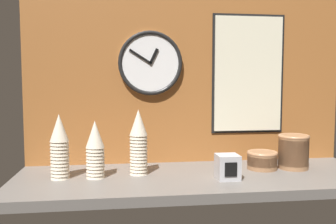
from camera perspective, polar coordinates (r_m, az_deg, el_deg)
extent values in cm
cube|color=slate|center=(160.35, 4.91, -10.60)|extent=(160.00, 56.00, 4.00)
cube|color=#A3602D|center=(181.01, 3.22, 8.57)|extent=(160.00, 3.00, 105.00)
cone|color=beige|center=(158.52, -4.73, -7.89)|extent=(7.88, 7.88, 11.52)
cone|color=beige|center=(158.21, -4.73, -7.38)|extent=(7.88, 7.88, 11.52)
cone|color=beige|center=(157.92, -4.74, -6.87)|extent=(7.88, 7.88, 11.52)
cone|color=beige|center=(157.63, -4.74, -6.36)|extent=(7.88, 7.88, 11.52)
cone|color=beige|center=(157.36, -4.75, -5.85)|extent=(7.88, 7.88, 11.52)
cone|color=beige|center=(157.11, -4.75, -5.33)|extent=(7.88, 7.88, 11.52)
cone|color=beige|center=(156.86, -4.75, -4.81)|extent=(7.88, 7.88, 11.52)
cone|color=beige|center=(156.63, -4.76, -4.29)|extent=(7.88, 7.88, 11.52)
cone|color=beige|center=(156.41, -4.76, -3.77)|extent=(7.88, 7.88, 11.52)
cone|color=beige|center=(156.20, -4.76, -3.25)|extent=(7.88, 7.88, 11.52)
cone|color=beige|center=(156.01, -4.77, -2.73)|extent=(7.88, 7.88, 11.52)
cone|color=beige|center=(155.83, -4.77, -2.20)|extent=(7.88, 7.88, 11.52)
cone|color=beige|center=(155.66, -4.77, -1.68)|extent=(7.88, 7.88, 11.52)
cone|color=beige|center=(157.67, -16.93, -8.15)|extent=(7.88, 7.88, 11.52)
cone|color=beige|center=(157.36, -16.94, -7.64)|extent=(7.88, 7.88, 11.52)
cone|color=beige|center=(157.07, -16.95, -7.13)|extent=(7.88, 7.88, 11.52)
cone|color=beige|center=(156.78, -16.97, -6.61)|extent=(7.88, 7.88, 11.52)
cone|color=beige|center=(156.51, -16.98, -6.10)|extent=(7.88, 7.88, 11.52)
cone|color=beige|center=(156.25, -16.99, -5.58)|extent=(7.88, 7.88, 11.52)
cone|color=beige|center=(156.01, -17.01, -5.06)|extent=(7.88, 7.88, 11.52)
cone|color=beige|center=(155.77, -17.02, -4.54)|extent=(7.88, 7.88, 11.52)
cone|color=beige|center=(155.55, -17.03, -4.01)|extent=(7.88, 7.88, 11.52)
cone|color=beige|center=(155.34, -17.04, -3.49)|extent=(7.88, 7.88, 11.52)
cone|color=beige|center=(155.15, -17.06, -2.96)|extent=(7.88, 7.88, 11.52)
cone|color=beige|center=(154.97, -17.07, -2.44)|extent=(7.88, 7.88, 11.52)
cone|color=beige|center=(154.86, -11.57, -8.27)|extent=(7.88, 7.88, 11.52)
cone|color=beige|center=(154.55, -11.58, -7.76)|extent=(7.88, 7.88, 11.52)
cone|color=beige|center=(154.25, -11.59, -7.23)|extent=(7.88, 7.88, 11.52)
cone|color=beige|center=(153.96, -11.60, -6.71)|extent=(7.88, 7.88, 11.52)
cone|color=beige|center=(153.68, -11.61, -6.18)|extent=(7.88, 7.88, 11.52)
cone|color=beige|center=(153.41, -11.62, -5.66)|extent=(7.88, 7.88, 11.52)
cone|color=beige|center=(153.16, -11.63, -5.13)|extent=(7.88, 7.88, 11.52)
cone|color=beige|center=(152.93, -11.63, -4.60)|extent=(7.88, 7.88, 11.52)
cone|color=beige|center=(152.70, -11.64, -4.06)|extent=(7.88, 7.88, 11.52)
cone|color=beige|center=(152.49, -11.65, -3.53)|extent=(7.88, 7.88, 11.52)
cylinder|color=#996B47|center=(173.73, 14.86, -8.12)|extent=(13.73, 13.73, 4.39)
cylinder|color=#996B47|center=(173.32, 14.87, -7.50)|extent=(13.73, 13.73, 4.39)
cylinder|color=#996B47|center=(172.93, 14.88, -6.88)|extent=(13.73, 13.73, 4.39)
torus|color=tan|center=(172.63, 14.90, -6.38)|extent=(14.21, 14.21, 1.58)
cylinder|color=#996B47|center=(179.13, 19.43, -7.84)|extent=(13.73, 13.73, 4.39)
cylinder|color=#996B47|center=(178.73, 19.44, -7.24)|extent=(13.73, 13.73, 4.39)
cylinder|color=#996B47|center=(178.35, 19.46, -6.64)|extent=(13.73, 13.73, 4.39)
cylinder|color=#996B47|center=(177.99, 19.48, -6.03)|extent=(13.73, 13.73, 4.39)
cylinder|color=#996B47|center=(177.65, 19.49, -5.42)|extent=(13.73, 13.73, 4.39)
cylinder|color=#996B47|center=(177.33, 19.51, -4.81)|extent=(13.73, 13.73, 4.39)
cylinder|color=#996B47|center=(177.03, 19.53, -4.20)|extent=(13.73, 13.73, 4.39)
torus|color=tan|center=(176.80, 19.54, -3.71)|extent=(14.21, 14.21, 1.58)
cylinder|color=white|center=(175.72, -2.85, 7.82)|extent=(30.76, 1.80, 30.76)
torus|color=black|center=(174.91, -2.83, 7.84)|extent=(31.51, 1.98, 31.51)
cube|color=black|center=(174.79, -2.27, 8.98)|extent=(4.57, 0.60, 7.53)
cube|color=black|center=(174.29, -4.50, 8.90)|extent=(10.66, 0.60, 7.23)
cylinder|color=black|center=(174.43, -2.81, 7.85)|extent=(1.54, 0.60, 1.54)
cube|color=black|center=(187.05, 12.70, 5.95)|extent=(37.56, 0.60, 60.30)
cube|color=#EFEACC|center=(186.65, 12.74, 5.95)|extent=(35.16, 1.20, 57.90)
cube|color=#B7B7BC|center=(152.56, 9.52, -8.67)|extent=(9.22, 9.19, 10.34)
cube|color=black|center=(148.11, 10.06, -9.09)|extent=(5.07, 0.40, 5.79)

